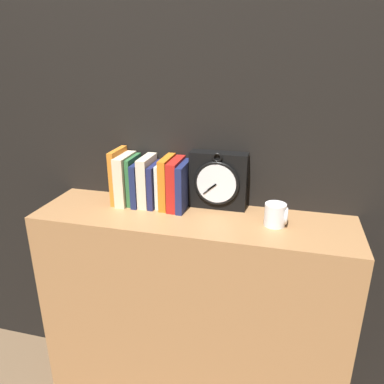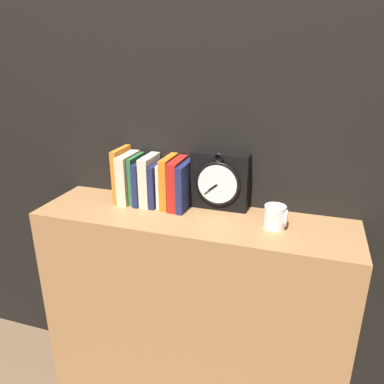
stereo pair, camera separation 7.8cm
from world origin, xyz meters
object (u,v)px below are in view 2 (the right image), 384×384
at_px(book_slot0_orange, 122,174).
at_px(book_slot5_navy, 158,184).
at_px(book_slot1_cream, 129,178).
at_px(mug, 276,217).
at_px(book_slot6_white, 164,184).
at_px(book_slot7_orange, 169,182).
at_px(clock, 220,181).
at_px(book_slot3_navy, 142,182).
at_px(book_slot2_green, 137,179).
at_px(book_slot4_cream, 150,180).
at_px(book_slot9_navy, 185,186).
at_px(book_slot8_red, 178,184).

bearing_deg(book_slot0_orange, book_slot5_navy, -0.48).
bearing_deg(book_slot1_cream, mug, -6.77).
bearing_deg(book_slot6_white, book_slot7_orange, -19.27).
bearing_deg(mug, book_slot5_navy, 171.04).
bearing_deg(book_slot6_white, mug, -10.42).
bearing_deg(clock, book_slot3_navy, -173.49).
relative_size(book_slot1_cream, book_slot2_green, 1.03).
height_order(book_slot2_green, book_slot7_orange, book_slot7_orange).
xyz_separation_m(book_slot5_navy, book_slot6_white, (0.02, 0.01, 0.00)).
bearing_deg(book_slot2_green, book_slot4_cream, -3.84).
distance_m(book_slot5_navy, book_slot9_navy, 0.12).
xyz_separation_m(book_slot3_navy, mug, (0.55, -0.07, -0.05)).
xyz_separation_m(book_slot0_orange, book_slot7_orange, (0.21, -0.00, -0.01)).
distance_m(book_slot8_red, mug, 0.41).
xyz_separation_m(book_slot2_green, book_slot8_red, (0.18, -0.01, 0.00)).
xyz_separation_m(book_slot5_navy, book_slot8_red, (0.09, -0.00, 0.01)).
bearing_deg(book_slot3_navy, mug, -7.67).
relative_size(clock, book_slot4_cream, 1.18).
bearing_deg(book_slot1_cream, clock, 5.79).
relative_size(book_slot2_green, book_slot3_navy, 1.10).
bearing_deg(book_slot7_orange, book_slot2_green, 177.59).
xyz_separation_m(book_slot7_orange, book_slot8_red, (0.04, -0.00, -0.00)).
height_order(book_slot0_orange, book_slot1_cream, book_slot0_orange).
relative_size(book_slot3_navy, mug, 2.13).
bearing_deg(book_slot0_orange, book_slot8_red, -1.26).
bearing_deg(book_slot9_navy, book_slot5_navy, 176.96).
bearing_deg(book_slot0_orange, book_slot1_cream, -9.01).
xyz_separation_m(clock, book_slot3_navy, (-0.32, -0.04, -0.03)).
relative_size(clock, book_slot7_orange, 1.16).
height_order(book_slot0_orange, book_slot7_orange, book_slot0_orange).
distance_m(book_slot2_green, book_slot6_white, 0.12).
bearing_deg(clock, book_slot7_orange, -169.98).
relative_size(book_slot0_orange, book_slot6_white, 1.26).
relative_size(book_slot6_white, book_slot9_navy, 0.95).
relative_size(clock, mug, 2.84).
relative_size(book_slot3_navy, book_slot7_orange, 0.87).
distance_m(book_slot0_orange, book_slot7_orange, 0.21).
height_order(book_slot5_navy, book_slot8_red, book_slot8_red).
distance_m(book_slot3_navy, book_slot4_cream, 0.04).
distance_m(book_slot1_cream, book_slot6_white, 0.15).
bearing_deg(book_slot0_orange, book_slot7_orange, -0.59).
relative_size(book_slot1_cream, book_slot3_navy, 1.14).
bearing_deg(book_slot2_green, book_slot3_navy, -15.46).
bearing_deg(book_slot2_green, book_slot7_orange, -2.41).
distance_m(book_slot0_orange, mug, 0.65).
height_order(book_slot0_orange, book_slot9_navy, book_slot0_orange).
bearing_deg(book_slot9_navy, clock, 17.54).
relative_size(book_slot4_cream, book_slot7_orange, 0.98).
xyz_separation_m(book_slot1_cream, book_slot2_green, (0.03, 0.01, -0.00)).
distance_m(book_slot1_cream, book_slot4_cream, 0.09).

